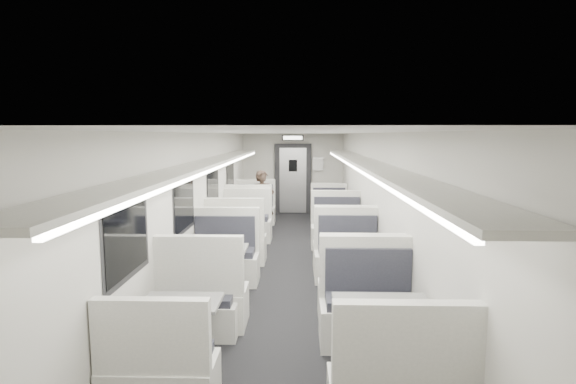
# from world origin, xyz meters

# --- Properties ---
(room) EXTENTS (3.24, 12.24, 2.64)m
(room) POSITION_xyz_m (0.00, 0.00, 1.20)
(room) COLOR black
(room) RESTS_ON ground
(booth_left_a) EXTENTS (1.08, 2.19, 1.17)m
(booth_left_a) POSITION_xyz_m (-1.00, 3.52, 0.39)
(booth_left_a) COLOR beige
(booth_left_a) RESTS_ON room
(booth_left_b) EXTENTS (1.14, 2.32, 1.24)m
(booth_left_b) POSITION_xyz_m (-1.00, 1.51, 0.41)
(booth_left_b) COLOR beige
(booth_left_b) RESTS_ON room
(booth_left_c) EXTENTS (1.10, 2.23, 1.19)m
(booth_left_c) POSITION_xyz_m (-1.00, -1.34, 0.40)
(booth_left_c) COLOR beige
(booth_left_c) RESTS_ON room
(booth_left_d) EXTENTS (0.97, 1.97, 1.05)m
(booth_left_d) POSITION_xyz_m (-1.00, -3.12, 0.35)
(booth_left_d) COLOR beige
(booth_left_d) RESTS_ON room
(booth_right_a) EXTENTS (0.98, 1.99, 1.06)m
(booth_right_a) POSITION_xyz_m (1.00, 3.70, 0.36)
(booth_right_a) COLOR beige
(booth_right_a) RESTS_ON room
(booth_right_b) EXTENTS (1.09, 2.22, 1.19)m
(booth_right_b) POSITION_xyz_m (1.00, 1.01, 0.40)
(booth_right_b) COLOR beige
(booth_right_b) RESTS_ON room
(booth_right_c) EXTENTS (1.09, 2.21, 1.18)m
(booth_right_c) POSITION_xyz_m (1.00, -1.14, 0.39)
(booth_right_c) COLOR beige
(booth_right_c) RESTS_ON room
(booth_right_d) EXTENTS (1.11, 2.26, 1.21)m
(booth_right_d) POSITION_xyz_m (1.00, -3.42, 0.40)
(booth_right_d) COLOR beige
(booth_right_d) RESTS_ON room
(passenger) EXTENTS (0.65, 0.53, 1.54)m
(passenger) POSITION_xyz_m (-0.66, 2.91, 0.77)
(passenger) COLOR black
(passenger) RESTS_ON room
(window_a) EXTENTS (0.02, 1.18, 0.84)m
(window_a) POSITION_xyz_m (-1.49, 3.40, 1.35)
(window_a) COLOR black
(window_a) RESTS_ON room
(window_b) EXTENTS (0.02, 1.18, 0.84)m
(window_b) POSITION_xyz_m (-1.49, 1.20, 1.35)
(window_b) COLOR black
(window_b) RESTS_ON room
(window_c) EXTENTS (0.02, 1.18, 0.84)m
(window_c) POSITION_xyz_m (-1.49, -1.00, 1.35)
(window_c) COLOR black
(window_c) RESTS_ON room
(window_d) EXTENTS (0.02, 1.18, 0.84)m
(window_d) POSITION_xyz_m (-1.49, -3.20, 1.35)
(window_d) COLOR black
(window_d) RESTS_ON room
(luggage_rack_left) EXTENTS (0.46, 10.40, 0.09)m
(luggage_rack_left) POSITION_xyz_m (-1.24, -0.30, 1.92)
(luggage_rack_left) COLOR beige
(luggage_rack_left) RESTS_ON room
(luggage_rack_right) EXTENTS (0.46, 10.40, 0.09)m
(luggage_rack_right) POSITION_xyz_m (1.24, -0.30, 1.92)
(luggage_rack_right) COLOR beige
(luggage_rack_right) RESTS_ON room
(vestibule_door) EXTENTS (1.10, 0.13, 2.10)m
(vestibule_door) POSITION_xyz_m (0.00, 5.93, 1.04)
(vestibule_door) COLOR black
(vestibule_door) RESTS_ON room
(exit_sign) EXTENTS (0.62, 0.12, 0.16)m
(exit_sign) POSITION_xyz_m (0.00, 5.44, 2.28)
(exit_sign) COLOR black
(exit_sign) RESTS_ON room
(wall_notice) EXTENTS (0.32, 0.02, 0.40)m
(wall_notice) POSITION_xyz_m (0.75, 5.92, 1.50)
(wall_notice) COLOR silver
(wall_notice) RESTS_ON room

